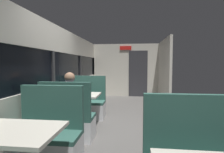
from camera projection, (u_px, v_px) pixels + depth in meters
name	position (u px, v px, depth m)	size (l,w,h in m)	color
ground_plane	(118.00, 130.00, 3.87)	(3.30, 9.20, 0.02)	#514F4C
carriage_window_panel_left	(52.00, 78.00, 3.96)	(0.09, 8.48, 2.30)	beige
carriage_end_bulkhead	(127.00, 70.00, 7.94)	(2.90, 0.11, 2.30)	beige
carriage_aisle_panel_right	(164.00, 71.00, 6.60)	(0.08, 2.40, 2.30)	beige
dining_table_near_window	(15.00, 139.00, 1.85)	(0.90, 0.70, 0.74)	#9E9EA3
bench_near_window_facing_entry	(48.00, 140.00, 2.57)	(0.95, 0.50, 1.10)	silver
dining_table_mid_window	(79.00, 99.00, 4.06)	(0.90, 0.70, 0.74)	#9E9EA3
bench_mid_window_facing_end	(68.00, 122.00, 3.39)	(0.95, 0.50, 1.10)	silver
bench_mid_window_facing_entry	(87.00, 105.00, 4.78)	(0.95, 0.50, 1.10)	silver
seated_passenger	(69.00, 110.00, 3.45)	(0.47, 0.55, 1.26)	#26262D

